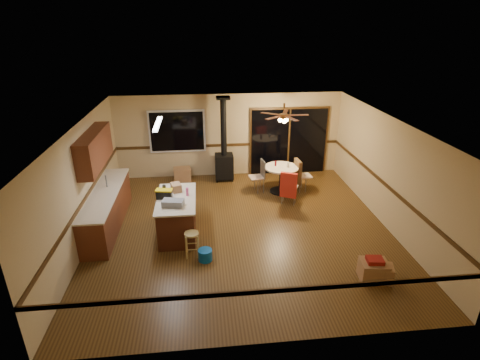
{
  "coord_description": "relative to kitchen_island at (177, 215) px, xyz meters",
  "views": [
    {
      "loc": [
        -0.86,
        -7.78,
        4.64
      ],
      "look_at": [
        0.0,
        0.3,
        1.15
      ],
      "focal_mm": 28.0,
      "sensor_mm": 36.0,
      "label": 1
    }
  ],
  "objects": [
    {
      "name": "box_corner_a",
      "position": [
        3.82,
        -2.16,
        -0.26
      ],
      "size": [
        0.56,
        0.49,
        0.39
      ],
      "primitive_type": "cube",
      "rotation": [
        0.0,
        0.0,
        -0.13
      ],
      "color": "#916640",
      "rests_on": "floor"
    },
    {
      "name": "chair_rail",
      "position": [
        1.5,
        0.0,
        0.55
      ],
      "size": [
        7.0,
        7.0,
        0.08
      ],
      "primitive_type": null,
      "color": "#3F270F",
      "rests_on": "ground"
    },
    {
      "name": "toolbox_black",
      "position": [
        -0.26,
        0.02,
        0.54
      ],
      "size": [
        0.36,
        0.23,
        0.19
      ],
      "primitive_type": "cube",
      "rotation": [
        0.0,
        0.0,
        -0.15
      ],
      "color": "black",
      "rests_on": "kitchen_island"
    },
    {
      "name": "wood_stove",
      "position": [
        1.3,
        3.05,
        0.28
      ],
      "size": [
        0.55,
        0.5,
        2.52
      ],
      "color": "black",
      "rests_on": "ground"
    },
    {
      "name": "wall_front",
      "position": [
        1.5,
        -3.5,
        0.85
      ],
      "size": [
        7.0,
        0.0,
        7.0
      ],
      "primitive_type": "plane",
      "rotation": [
        -1.57,
        0.0,
        0.0
      ],
      "color": "tan",
      "rests_on": "ground"
    },
    {
      "name": "sliding_door",
      "position": [
        3.4,
        3.45,
        0.6
      ],
      "size": [
        2.52,
        0.1,
        2.1
      ],
      "primitive_type": "cube",
      "color": "black",
      "rests_on": "ground"
    },
    {
      "name": "glass_cream",
      "position": [
        3.05,
        1.93,
        0.41
      ],
      "size": [
        0.07,
        0.07,
        0.16
      ],
      "primitive_type": "cylinder",
      "rotation": [
        0.0,
        0.0,
        0.04
      ],
      "color": "beige",
      "rests_on": "dining_table"
    },
    {
      "name": "lower_cabinets",
      "position": [
        -1.7,
        0.5,
        -0.02
      ],
      "size": [
        0.6,
        3.0,
        0.86
      ],
      "primitive_type": "cube",
      "color": "#612C18",
      "rests_on": "ground"
    },
    {
      "name": "fluorescent_strip",
      "position": [
        -0.3,
        0.3,
        2.11
      ],
      "size": [
        0.1,
        1.2,
        0.04
      ],
      "primitive_type": "cube",
      "color": "white",
      "rests_on": "ceiling"
    },
    {
      "name": "bottle_white",
      "position": [
        -0.0,
        0.43,
        0.54
      ],
      "size": [
        0.08,
        0.08,
        0.19
      ],
      "primitive_type": "cylinder",
      "rotation": [
        0.0,
        0.0,
        0.25
      ],
      "color": "white",
      "rests_on": "kitchen_island"
    },
    {
      "name": "ceiling_fan",
      "position": [
        2.87,
        1.98,
        1.76
      ],
      "size": [
        0.24,
        0.24,
        0.55
      ],
      "color": "brown",
      "rests_on": "ceiling"
    },
    {
      "name": "toolbox_yellow_lid",
      "position": [
        -0.26,
        0.02,
        0.65
      ],
      "size": [
        0.39,
        0.25,
        0.03
      ],
      "primitive_type": "cube",
      "rotation": [
        0.0,
        0.0,
        -0.15
      ],
      "color": "gold",
      "rests_on": "toolbox_black"
    },
    {
      "name": "box_on_island",
      "position": [
        -0.01,
        0.38,
        0.54
      ],
      "size": [
        0.28,
        0.34,
        0.19
      ],
      "primitive_type": "cube",
      "rotation": [
        0.0,
        0.0,
        0.29
      ],
      "color": "#916640",
      "rests_on": "kitchen_island"
    },
    {
      "name": "chair_left",
      "position": [
        2.27,
        2.09,
        0.14
      ],
      "size": [
        0.46,
        0.45,
        0.51
      ],
      "color": "tan",
      "rests_on": "ground"
    },
    {
      "name": "ceiling",
      "position": [
        1.5,
        0.0,
        2.15
      ],
      "size": [
        7.0,
        7.0,
        0.0
      ],
      "primitive_type": "plane",
      "rotation": [
        3.14,
        0.0,
        0.0
      ],
      "color": "silver",
      "rests_on": "ground"
    },
    {
      "name": "box_corner_b",
      "position": [
        3.96,
        -2.22,
        -0.29
      ],
      "size": [
        0.5,
        0.46,
        0.33
      ],
      "primitive_type": "cube",
      "rotation": [
        0.0,
        0.0,
        -0.31
      ],
      "color": "#916640",
      "rests_on": "floor"
    },
    {
      "name": "bar_stool",
      "position": [
        0.34,
        -0.99,
        -0.18
      ],
      "size": [
        0.36,
        0.36,
        0.55
      ],
      "primitive_type": "cylinder",
      "rotation": [
        0.0,
        0.0,
        0.22
      ],
      "color": "tan",
      "rests_on": "floor"
    },
    {
      "name": "floor",
      "position": [
        1.5,
        0.0,
        -0.45
      ],
      "size": [
        7.0,
        7.0,
        0.0
      ],
      "primitive_type": "plane",
      "color": "#4E3415",
      "rests_on": "ground"
    },
    {
      "name": "countertop",
      "position": [
        -1.7,
        0.5,
        0.43
      ],
      "size": [
        0.64,
        3.04,
        0.04
      ],
      "primitive_type": "cube",
      "color": "beige",
      "rests_on": "lower_cabinets"
    },
    {
      "name": "upper_cabinets",
      "position": [
        -1.83,
        0.7,
        1.45
      ],
      "size": [
        0.35,
        2.0,
        0.8
      ],
      "primitive_type": "cube",
      "color": "#612C18",
      "rests_on": "ground"
    },
    {
      "name": "box_small_red",
      "position": [
        3.82,
        -2.16,
        -0.02
      ],
      "size": [
        0.34,
        0.29,
        0.08
      ],
      "primitive_type": "cube",
      "rotation": [
        0.0,
        0.0,
        -0.13
      ],
      "color": "maroon",
      "rests_on": "box_corner_a"
    },
    {
      "name": "window",
      "position": [
        -0.1,
        3.45,
        1.05
      ],
      "size": [
        1.72,
        0.1,
        1.32
      ],
      "primitive_type": "cube",
      "color": "black",
      "rests_on": "ground"
    },
    {
      "name": "blue_bucket",
      "position": [
        0.61,
        -1.19,
        -0.33
      ],
      "size": [
        0.37,
        0.37,
        0.25
      ],
      "primitive_type": "cylinder",
      "rotation": [
        0.0,
        0.0,
        -0.3
      ],
      "color": "blue",
      "rests_on": "floor"
    },
    {
      "name": "dining_table",
      "position": [
        2.87,
        1.98,
        0.08
      ],
      "size": [
        0.98,
        0.98,
        0.78
      ],
      "color": "black",
      "rests_on": "ground"
    },
    {
      "name": "glass_red",
      "position": [
        2.72,
        2.08,
        0.4
      ],
      "size": [
        0.07,
        0.07,
        0.15
      ],
      "primitive_type": "cylinder",
      "rotation": [
        0.0,
        0.0,
        -0.23
      ],
      "color": "#590C14",
      "rests_on": "dining_table"
    },
    {
      "name": "bottle_pink",
      "position": [
        0.26,
        0.1,
        0.55
      ],
      "size": [
        0.08,
        0.08,
        0.2
      ],
      "primitive_type": "cylinder",
      "rotation": [
        0.0,
        0.0,
        0.26
      ],
      "color": "#D84C8C",
      "rests_on": "kitchen_island"
    },
    {
      "name": "bottle_dark",
      "position": [
        -0.27,
        0.14,
        0.58
      ],
      "size": [
        0.08,
        0.08,
        0.27
      ],
      "primitive_type": "cylinder",
      "rotation": [
        0.0,
        0.0,
        0.0
      ],
      "color": "black",
      "rests_on": "kitchen_island"
    },
    {
      "name": "wall_left",
      "position": [
        -2.0,
        0.0,
        0.85
      ],
      "size": [
        0.0,
        7.0,
        7.0
      ],
      "primitive_type": "plane",
      "rotation": [
        1.57,
        0.0,
        1.57
      ],
      "color": "tan",
      "rests_on": "ground"
    },
    {
      "name": "toolbox_grey",
      "position": [
        -0.04,
        -0.39,
        0.52
      ],
      "size": [
        0.5,
        0.34,
        0.14
      ],
      "primitive_type": "cube",
      "rotation": [
        0.0,
        0.0,
        -0.2
      ],
      "color": "slate",
      "rests_on": "kitchen_island"
    },
    {
      "name": "chair_right",
      "position": [
        3.39,
        2.01,
        0.14
      ],
      "size": [
        0.49,
        0.46,
        0.7
      ],
      "color": "tan",
      "rests_on": "ground"
    },
    {
      "name": "kitchen_island",
      "position": [
        0.0,
        0.0,
        0.0
      ],
      "size": [
        0.88,
        1.68,
        0.9
      ],
      "color": "#451E11",
      "rests_on": "ground"
    },
    {
      "name": "box_under_window",
      "position": [
        -0.01,
        3.1,
        -0.24
      ],
      "size": [
        0.56,
        0.46,
        0.42
      ],
      "primitive_type": "cube",
      "rotation": [
        0.0,
        0.0,
        0.09
      ],
      "color": "#916640",
      "rests_on": "floor"
    },
    {
      "name": "chair_near",
      "position": [
        2.89,
        1.11,
        0.14
      ],
      "size": [
        0.57,
        0.59,
        0.7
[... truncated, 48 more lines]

